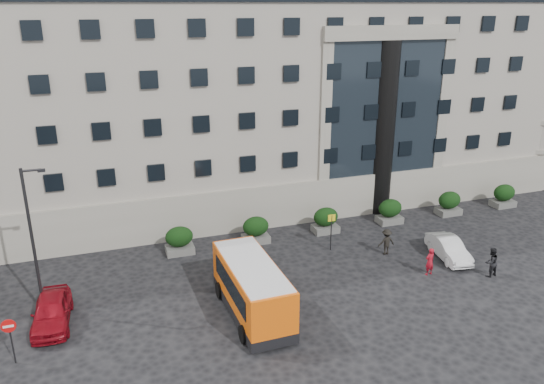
{
  "coord_description": "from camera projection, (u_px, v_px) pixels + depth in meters",
  "views": [
    {
      "loc": [
        -8.5,
        -23.77,
        15.44
      ],
      "look_at": [
        1.01,
        3.85,
        5.0
      ],
      "focal_mm": 35.0,
      "sensor_mm": 36.0,
      "label": 1
    }
  ],
  "objects": [
    {
      "name": "red_truck",
      "position": [
        44.0,
        214.0,
        36.82
      ],
      "size": [
        2.85,
        5.87,
        3.13
      ],
      "rotation": [
        0.0,
        0.0,
        0.02
      ],
      "color": "maroon",
      "rests_on": "ground"
    },
    {
      "name": "pedestrian_c",
      "position": [
        386.0,
        242.0,
        34.25
      ],
      "size": [
        1.14,
        0.68,
        1.75
      ],
      "primitive_type": "imported",
      "rotation": [
        0.0,
        0.0,
        3.12
      ],
      "color": "black",
      "rests_on": "ground"
    },
    {
      "name": "hedge_a",
      "position": [
        179.0,
        240.0,
        34.37
      ],
      "size": [
        1.8,
        1.26,
        1.84
      ],
      "color": "#565654",
      "rests_on": "ground"
    },
    {
      "name": "entrance_column",
      "position": [
        383.0,
        130.0,
        39.63
      ],
      "size": [
        1.8,
        1.8,
        13.0
      ],
      "primitive_type": "cylinder",
      "color": "black",
      "rests_on": "ground"
    },
    {
      "name": "hedge_f",
      "position": [
        504.0,
        195.0,
        42.34
      ],
      "size": [
        1.8,
        1.26,
        1.84
      ],
      "color": "#565654",
      "rests_on": "ground"
    },
    {
      "name": "parked_car_d",
      "position": [
        60.0,
        213.0,
        39.45
      ],
      "size": [
        3.09,
        5.42,
        1.43
      ],
      "primitive_type": "imported",
      "rotation": [
        0.0,
        0.0,
        0.15
      ],
      "color": "black",
      "rests_on": "ground"
    },
    {
      "name": "hedge_b",
      "position": [
        256.0,
        230.0,
        35.97
      ],
      "size": [
        1.8,
        1.26,
        1.84
      ],
      "color": "#565654",
      "rests_on": "ground"
    },
    {
      "name": "civic_building",
      "position": [
        259.0,
        79.0,
        47.37
      ],
      "size": [
        44.0,
        24.0,
        18.0
      ],
      "primitive_type": "cube",
      "color": "gray",
      "rests_on": "ground"
    },
    {
      "name": "hedge_c",
      "position": [
        326.0,
        220.0,
        37.56
      ],
      "size": [
        1.8,
        1.26,
        1.84
      ],
      "color": "#565654",
      "rests_on": "ground"
    },
    {
      "name": "parked_car_a",
      "position": [
        52.0,
        311.0,
        26.76
      ],
      "size": [
        2.03,
        4.52,
        1.51
      ],
      "primitive_type": "imported",
      "rotation": [
        0.0,
        0.0,
        -0.06
      ],
      "color": "maroon",
      "rests_on": "ground"
    },
    {
      "name": "street_lamp",
      "position": [
        33.0,
        238.0,
        26.51
      ],
      "size": [
        1.16,
        0.18,
        8.0
      ],
      "color": "#262628",
      "rests_on": "ground"
    },
    {
      "name": "hedge_d",
      "position": [
        390.0,
        211.0,
        39.16
      ],
      "size": [
        1.8,
        1.26,
        1.84
      ],
      "color": "#565654",
      "rests_on": "ground"
    },
    {
      "name": "no_entry_sign",
      "position": [
        10.0,
        332.0,
        23.5
      ],
      "size": [
        0.64,
        0.16,
        2.32
      ],
      "color": "#262628",
      "rests_on": "ground"
    },
    {
      "name": "minibus",
      "position": [
        252.0,
        287.0,
        27.37
      ],
      "size": [
        2.77,
        6.98,
        2.89
      ],
      "rotation": [
        0.0,
        0.0,
        0.02
      ],
      "color": "#F05B0B",
      "rests_on": "ground"
    },
    {
      "name": "pedestrian_b",
      "position": [
        491.0,
        262.0,
        31.47
      ],
      "size": [
        0.95,
        0.77,
        1.83
      ],
      "primitive_type": "imported",
      "rotation": [
        0.0,
        0.0,
        3.24
      ],
      "color": "black",
      "rests_on": "ground"
    },
    {
      "name": "bus_stop_sign",
      "position": [
        331.0,
        226.0,
        34.52
      ],
      "size": [
        0.5,
        0.08,
        2.52
      ],
      "color": "#262628",
      "rests_on": "ground"
    },
    {
      "name": "hedge_e",
      "position": [
        449.0,
        203.0,
        40.75
      ],
      "size": [
        1.8,
        1.26,
        1.84
      ],
      "color": "#565654",
      "rests_on": "ground"
    },
    {
      "name": "ground",
      "position": [
        277.0,
        302.0,
        28.97
      ],
      "size": [
        120.0,
        120.0,
        0.0
      ],
      "primitive_type": "plane",
      "color": "black",
      "rests_on": "ground"
    },
    {
      "name": "pedestrian_a",
      "position": [
        430.0,
        262.0,
        31.66
      ],
      "size": [
        0.69,
        0.51,
        1.73
      ],
      "primitive_type": "imported",
      "rotation": [
        0.0,
        0.0,
        3.3
      ],
      "color": "maroon",
      "rests_on": "ground"
    },
    {
      "name": "white_taxi",
      "position": [
        449.0,
        248.0,
        33.8
      ],
      "size": [
        2.01,
        4.21,
        1.33
      ],
      "primitive_type": "imported",
      "rotation": [
        0.0,
        0.0,
        -0.15
      ],
      "color": "silver",
      "rests_on": "ground"
    }
  ]
}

